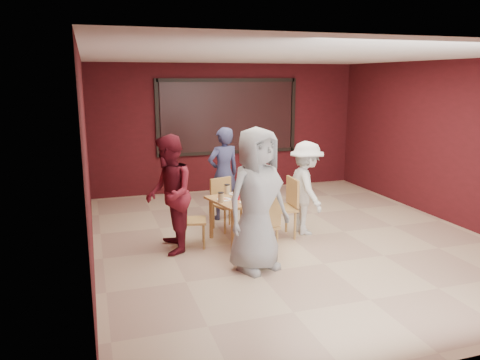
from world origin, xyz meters
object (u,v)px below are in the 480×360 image
object	(u,v)px
chair_front	(263,223)
diner_right	(306,188)
chair_back	(225,200)
chair_left	(188,217)
diner_back	(224,174)
diner_left	(169,194)
chair_right	(285,204)
diner_front	(257,200)
dining_table	(241,203)

from	to	relation	value
chair_front	diner_right	world-z (taller)	diner_right
chair_back	chair_left	xyz separation A→B (m)	(-0.76, -0.68, -0.03)
diner_back	diner_right	size ratio (longest dim) A/B	1.09
diner_left	chair_right	bearing A→B (deg)	97.92
chair_front	diner_front	xyz separation A→B (m)	(-0.23, -0.38, 0.45)
chair_left	diner_right	world-z (taller)	diner_right
chair_back	dining_table	bearing A→B (deg)	-84.27
diner_left	diner_right	xyz separation A→B (m)	(2.23, 0.15, -0.10)
chair_front	diner_back	size ratio (longest dim) A/B	0.54
chair_back	chair_left	world-z (taller)	chair_back
diner_front	chair_back	bearing A→B (deg)	67.65
chair_back	diner_back	world-z (taller)	diner_back
chair_left	diner_front	xyz separation A→B (m)	(0.69, -1.11, 0.49)
dining_table	diner_front	distance (m)	1.17
chair_left	diner_left	size ratio (longest dim) A/B	0.47
chair_back	diner_right	size ratio (longest dim) A/B	0.56
dining_table	diner_right	world-z (taller)	diner_right
diner_back	diner_right	distance (m)	1.58
dining_table	diner_back	size ratio (longest dim) A/B	0.62
dining_table	diner_left	world-z (taller)	diner_left
diner_left	chair_left	bearing A→B (deg)	117.88
diner_left	diner_front	bearing A→B (deg)	49.89
chair_front	diner_front	size ratio (longest dim) A/B	0.47
chair_front	chair_back	xyz separation A→B (m)	(-0.15, 1.41, -0.02)
chair_left	diner_right	xyz separation A→B (m)	(1.94, 0.03, 0.30)
chair_front	diner_front	bearing A→B (deg)	-121.50
chair_back	diner_left	xyz separation A→B (m)	(-1.06, -0.80, 0.38)
diner_back	chair_back	bearing A→B (deg)	63.91
diner_left	chair_front	bearing A→B (deg)	68.32
chair_left	chair_back	bearing A→B (deg)	41.59
chair_front	chair_left	world-z (taller)	chair_front
chair_back	diner_left	world-z (taller)	diner_left
diner_front	chair_right	bearing A→B (deg)	31.32
chair_back	diner_back	distance (m)	0.65
diner_back	chair_left	bearing A→B (deg)	41.67
chair_front	chair_back	size ratio (longest dim) A/B	1.04
dining_table	chair_left	distance (m)	0.84
chair_back	chair_right	world-z (taller)	chair_right
chair_front	chair_right	bearing A→B (deg)	47.87
chair_front	chair_right	distance (m)	0.95
chair_front	diner_right	bearing A→B (deg)	36.52
chair_front	diner_back	distance (m)	1.97
dining_table	diner_back	bearing A→B (deg)	86.73
chair_back	diner_left	distance (m)	1.38
dining_table	diner_left	bearing A→B (deg)	-173.58
chair_front	chair_right	world-z (taller)	chair_right
chair_left	diner_back	world-z (taller)	diner_back
chair_front	diner_front	distance (m)	0.63
chair_right	diner_front	world-z (taller)	diner_front
chair_front	diner_left	bearing A→B (deg)	153.32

